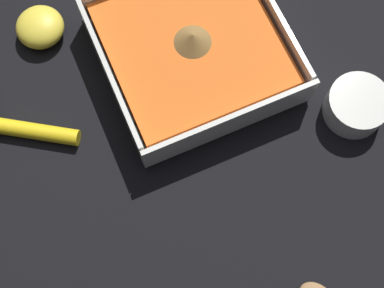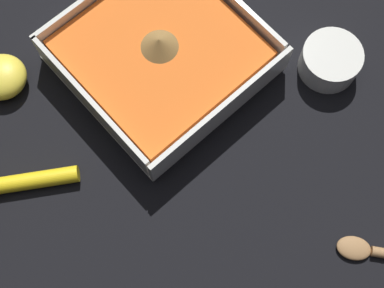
# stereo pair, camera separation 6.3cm
# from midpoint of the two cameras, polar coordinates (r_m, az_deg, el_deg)

# --- Properties ---
(ground_plane) EXTENTS (4.00, 4.00, 0.00)m
(ground_plane) POSITION_cam_midpoint_polar(r_m,az_deg,el_deg) (0.72, 5.20, 9.66)
(ground_plane) COLOR black
(square_dish) EXTENTS (0.23, 0.23, 0.06)m
(square_dish) POSITION_cam_midpoint_polar(r_m,az_deg,el_deg) (0.69, 2.81, 9.39)
(square_dish) COLOR silver
(square_dish) RESTS_ON ground_plane
(spice_bowl) EXTENTS (0.08, 0.08, 0.04)m
(spice_bowl) POSITION_cam_midpoint_polar(r_m,az_deg,el_deg) (0.70, 19.56, 3.44)
(spice_bowl) COLOR silver
(spice_bowl) RESTS_ON ground_plane
(lemon_half) EXTENTS (0.06, 0.06, 0.03)m
(lemon_half) POSITION_cam_midpoint_polar(r_m,az_deg,el_deg) (0.73, -13.53, 11.68)
(lemon_half) COLOR yellow
(lemon_half) RESTS_ON ground_plane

